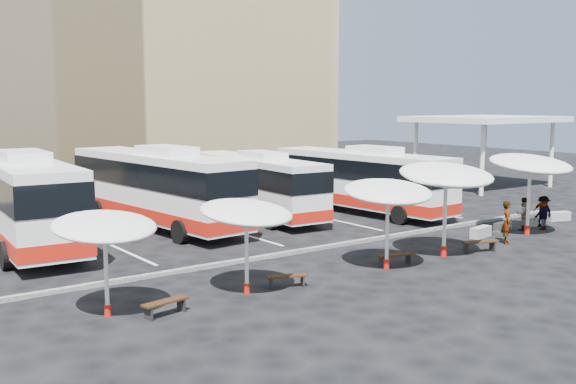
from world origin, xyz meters
TOP-DOWN VIEW (x-y plane):
  - ground at (0.00, 0.00)m, footprint 120.00×120.00m
  - sandstone_building at (0.00, 31.87)m, footprint 42.00×18.25m
  - service_canopy at (24.00, 10.00)m, footprint 10.00×8.00m
  - curb_divider at (0.00, 0.50)m, footprint 34.00×0.25m
  - bay_lines at (0.00, 8.00)m, footprint 24.15×12.00m
  - bus_0 at (-9.15, 9.05)m, footprint 3.77×13.47m
  - bus_1 at (-2.42, 9.54)m, footprint 3.92×13.19m
  - bus_2 at (3.17, 9.15)m, footprint 3.17×11.60m
  - bus_3 at (8.86, 6.73)m, footprint 3.38×12.17m
  - sunshade_0 at (-9.84, -2.81)m, footprint 3.10×3.13m
  - sunshade_1 at (-5.27, -3.27)m, footprint 3.55×3.58m
  - sunshade_2 at (0.77, -3.61)m, footprint 4.30×4.33m
  - sunshade_3 at (4.13, -3.48)m, footprint 4.78×4.81m
  - sunshade_4 at (10.84, -2.79)m, footprint 4.42×4.46m
  - wood_bench_0 at (-8.44, -3.75)m, footprint 1.51×0.65m
  - wood_bench_1 at (-3.75, -3.42)m, footprint 1.42×0.87m
  - wood_bench_2 at (1.45, -3.40)m, footprint 1.53×0.74m
  - wood_bench_3 at (5.96, -3.84)m, footprint 1.61×0.91m
  - conc_bench_0 at (8.56, -1.88)m, footprint 1.36×0.66m
  - conc_bench_1 at (10.78, -1.45)m, footprint 1.11×0.47m
  - conc_bench_2 at (13.36, -1.49)m, footprint 1.24×0.85m
  - conc_bench_3 at (15.48, -1.52)m, footprint 1.34×0.80m
  - passenger_0 at (8.35, -3.45)m, footprint 0.83×0.80m
  - passenger_1 at (11.61, -2.04)m, footprint 0.97×0.88m
  - passenger_2 at (13.32, -1.93)m, footprint 0.95×0.80m
  - passenger_3 at (12.56, -2.49)m, footprint 1.16×0.77m

SIDE VIEW (x-z plane):
  - ground at x=0.00m, z-range 0.00..0.00m
  - bay_lines at x=0.00m, z-range 0.00..0.01m
  - curb_divider at x=0.00m, z-range 0.00..0.15m
  - conc_bench_1 at x=10.78m, z-range 0.00..0.40m
  - conc_bench_2 at x=13.36m, z-range 0.00..0.44m
  - conc_bench_3 at x=15.48m, z-range 0.00..0.48m
  - conc_bench_0 at x=8.56m, z-range 0.00..0.49m
  - wood_bench_1 at x=-3.75m, z-range 0.11..0.54m
  - wood_bench_0 at x=-8.44m, z-range 0.12..0.57m
  - wood_bench_2 at x=1.45m, z-range 0.12..0.58m
  - wood_bench_3 at x=5.96m, z-range 0.13..0.60m
  - passenger_2 at x=13.32m, z-range 0.00..1.53m
  - passenger_1 at x=11.61m, z-range 0.00..1.63m
  - passenger_3 at x=12.56m, z-range 0.00..1.68m
  - passenger_0 at x=8.35m, z-range 0.00..1.91m
  - bus_2 at x=3.17m, z-range 0.04..3.68m
  - bus_3 at x=8.86m, z-range 0.04..3.86m
  - bus_1 at x=-2.42m, z-range 0.04..4.17m
  - bus_0 at x=-9.15m, z-range 0.05..4.27m
  - sunshade_0 at x=-9.84m, z-range 1.10..4.25m
  - sunshade_1 at x=-5.27m, z-range 1.11..4.29m
  - sunshade_2 at x=0.77m, z-range 1.21..4.67m
  - sunshade_3 at x=4.13m, z-range 1.37..5.31m
  - sunshade_4 at x=10.84m, z-range 1.38..5.33m
  - service_canopy at x=24.00m, z-range 2.27..7.47m
  - sandstone_building at x=0.00m, z-range -2.17..27.43m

